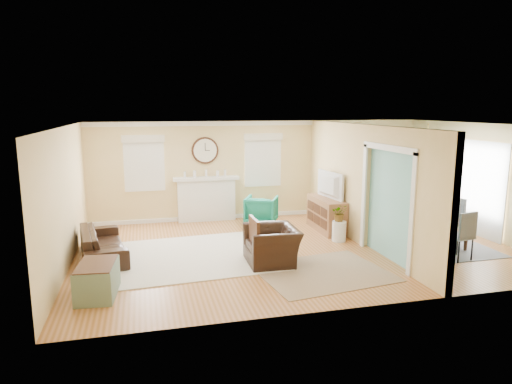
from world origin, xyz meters
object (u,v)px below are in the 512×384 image
at_px(sofa, 103,244).
at_px(credenza, 326,214).
at_px(eames_chair, 272,245).
at_px(dining_table, 424,228).
at_px(green_chair, 261,210).

bearing_deg(sofa, credenza, -89.27).
height_order(eames_chair, credenza, credenza).
height_order(eames_chair, dining_table, eames_chair).
xyz_separation_m(eames_chair, dining_table, (3.64, 0.48, -0.03)).
relative_size(green_chair, credenza, 0.55).
relative_size(sofa, eames_chair, 1.85).
xyz_separation_m(sofa, green_chair, (3.73, 1.86, 0.07)).
bearing_deg(dining_table, green_chair, 43.74).
bearing_deg(dining_table, sofa, 77.35).
relative_size(sofa, credenza, 1.40).
distance_m(green_chair, credenza, 1.69).
bearing_deg(green_chair, sofa, 52.43).
xyz_separation_m(green_chair, dining_table, (3.08, -2.47, -0.04)).
distance_m(eames_chair, credenza, 2.74).
height_order(credenza, dining_table, credenza).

